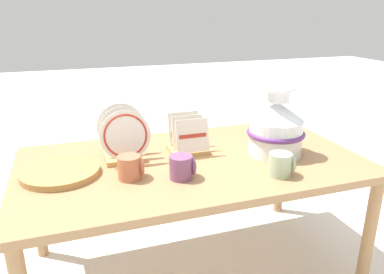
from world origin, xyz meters
name	(u,v)px	position (x,y,z in m)	size (l,w,h in m)	color
ground_plane	(192,269)	(0.00, 0.00, 0.00)	(14.00, 14.00, 0.00)	silver
display_table	(192,171)	(0.00, 0.00, 0.54)	(1.54, 0.85, 0.60)	#9E754C
ceramic_vase	(276,126)	(0.40, -0.05, 0.74)	(0.27, 0.27, 0.33)	silver
dish_rack_round_plates	(124,140)	(-0.29, 0.10, 0.70)	(0.22, 0.18, 0.24)	tan
dish_rack_square_plates	(188,141)	(0.01, 0.10, 0.66)	(0.18, 0.17, 0.18)	tan
wicker_charger_stack	(60,172)	(-0.57, 0.02, 0.62)	(0.32, 0.32, 0.03)	#AD7F47
mug_terracotta_glaze	(131,167)	(-0.30, -0.11, 0.65)	(0.10, 0.09, 0.10)	#B76647
mug_plum_glaze	(182,167)	(-0.10, -0.17, 0.65)	(0.10, 0.09, 0.10)	#7A4770
mug_sage_glaze	(281,164)	(0.29, -0.27, 0.65)	(0.10, 0.09, 0.10)	#9EB28E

